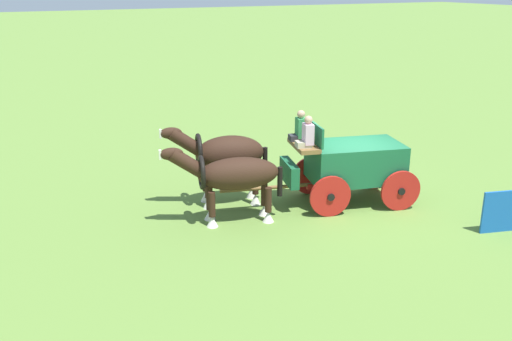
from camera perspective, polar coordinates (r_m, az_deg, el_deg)
ground_plane at (r=16.76m, az=9.64°, el=-3.06°), size 220.00×220.00×0.00m
show_wagon at (r=16.31m, az=9.32°, el=0.75°), size 5.53×2.58×2.69m
draft_horse_near at (r=14.78m, az=-2.35°, el=-0.54°), size 3.11×1.37×2.12m
draft_horse_off at (r=15.95m, az=-3.09°, el=1.52°), size 2.93×1.44×2.32m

